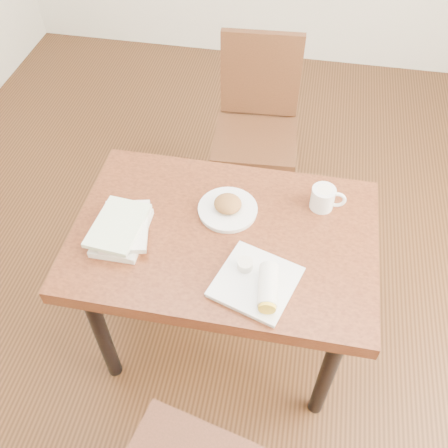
% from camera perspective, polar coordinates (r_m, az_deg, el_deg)
% --- Properties ---
extents(ground, '(4.00, 5.00, 0.01)m').
position_cam_1_polar(ground, '(2.42, 0.00, -12.55)').
color(ground, '#472814').
rests_on(ground, ground).
extents(table, '(1.09, 0.73, 0.75)m').
position_cam_1_polar(table, '(1.87, 0.00, -2.90)').
color(table, brown).
rests_on(table, ground).
extents(chair_far, '(0.45, 0.45, 0.95)m').
position_cam_1_polar(chair_far, '(2.63, 3.82, 12.09)').
color(chair_far, '#452413').
rests_on(chair_far, ground).
extents(plate_scone, '(0.22, 0.22, 0.07)m').
position_cam_1_polar(plate_scone, '(1.85, 0.43, 1.90)').
color(plate_scone, white).
rests_on(plate_scone, table).
extents(coffee_mug, '(0.13, 0.09, 0.09)m').
position_cam_1_polar(coffee_mug, '(1.88, 11.34, 2.96)').
color(coffee_mug, white).
rests_on(coffee_mug, table).
extents(plate_burrito, '(0.31, 0.31, 0.08)m').
position_cam_1_polar(plate_burrito, '(1.64, 4.06, -6.77)').
color(plate_burrito, white).
rests_on(plate_burrito, table).
extents(book_stack, '(0.22, 0.27, 0.06)m').
position_cam_1_polar(book_stack, '(1.80, -11.59, -0.51)').
color(book_stack, white).
rests_on(book_stack, table).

